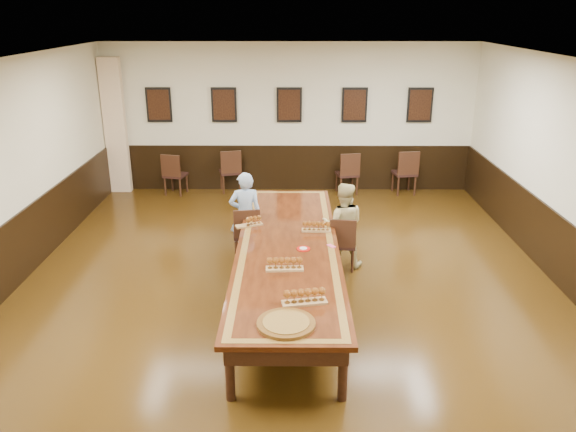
{
  "coord_description": "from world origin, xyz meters",
  "views": [
    {
      "loc": [
        0.05,
        -7.15,
        3.83
      ],
      "look_at": [
        0.0,
        0.5,
        1.0
      ],
      "focal_mm": 35.0,
      "sensor_mm": 36.0,
      "label": 1
    }
  ],
  "objects_px": {
    "spare_chair_c": "(347,173)",
    "person_man": "(245,215)",
    "chair_woman": "(342,242)",
    "conference_table": "(288,255)",
    "person_woman": "(343,225)",
    "carved_platter": "(286,323)",
    "chair_man": "(246,232)",
    "spare_chair_d": "(405,172)",
    "spare_chair_a": "(175,174)",
    "spare_chair_b": "(230,170)"
  },
  "relations": [
    {
      "from": "spare_chair_d",
      "to": "carved_platter",
      "type": "relative_size",
      "value": 1.47
    },
    {
      "from": "spare_chair_c",
      "to": "person_man",
      "type": "bearing_deg",
      "value": 48.57
    },
    {
      "from": "chair_man",
      "to": "spare_chair_d",
      "type": "height_order",
      "value": "spare_chair_d"
    },
    {
      "from": "person_woman",
      "to": "carved_platter",
      "type": "height_order",
      "value": "person_woman"
    },
    {
      "from": "conference_table",
      "to": "person_woman",
      "type": "bearing_deg",
      "value": 48.63
    },
    {
      "from": "spare_chair_c",
      "to": "spare_chair_a",
      "type": "bearing_deg",
      "value": -10.11
    },
    {
      "from": "carved_platter",
      "to": "spare_chair_d",
      "type": "bearing_deg",
      "value": 69.55
    },
    {
      "from": "chair_woman",
      "to": "spare_chair_a",
      "type": "height_order",
      "value": "spare_chair_a"
    },
    {
      "from": "chair_woman",
      "to": "person_man",
      "type": "bearing_deg",
      "value": -11.34
    },
    {
      "from": "chair_man",
      "to": "spare_chair_d",
      "type": "distance_m",
      "value": 4.71
    },
    {
      "from": "chair_woman",
      "to": "spare_chair_c",
      "type": "distance_m",
      "value": 3.84
    },
    {
      "from": "chair_woman",
      "to": "spare_chair_c",
      "type": "bearing_deg",
      "value": -91.21
    },
    {
      "from": "spare_chair_a",
      "to": "spare_chair_c",
      "type": "xyz_separation_m",
      "value": [
        3.75,
        0.07,
        0.01
      ]
    },
    {
      "from": "spare_chair_d",
      "to": "chair_man",
      "type": "bearing_deg",
      "value": 38.57
    },
    {
      "from": "conference_table",
      "to": "chair_woman",
      "type": "bearing_deg",
      "value": 46.05
    },
    {
      "from": "chair_woman",
      "to": "spare_chair_a",
      "type": "relative_size",
      "value": 0.94
    },
    {
      "from": "chair_woman",
      "to": "conference_table",
      "type": "height_order",
      "value": "chair_woman"
    },
    {
      "from": "chair_man",
      "to": "spare_chair_b",
      "type": "relative_size",
      "value": 0.93
    },
    {
      "from": "person_man",
      "to": "carved_platter",
      "type": "xyz_separation_m",
      "value": [
        0.69,
        -3.43,
        0.06
      ]
    },
    {
      "from": "chair_man",
      "to": "spare_chair_a",
      "type": "height_order",
      "value": "spare_chair_a"
    },
    {
      "from": "chair_man",
      "to": "spare_chair_c",
      "type": "bearing_deg",
      "value": -128.23
    },
    {
      "from": "spare_chair_a",
      "to": "person_man",
      "type": "height_order",
      "value": "person_man"
    },
    {
      "from": "person_woman",
      "to": "carved_platter",
      "type": "relative_size",
      "value": 2.01
    },
    {
      "from": "spare_chair_b",
      "to": "spare_chair_d",
      "type": "xyz_separation_m",
      "value": [
        3.83,
        -0.15,
        0.02
      ]
    },
    {
      "from": "spare_chair_a",
      "to": "spare_chair_d",
      "type": "bearing_deg",
      "value": -165.35
    },
    {
      "from": "chair_man",
      "to": "carved_platter",
      "type": "bearing_deg",
      "value": 92.61
    },
    {
      "from": "spare_chair_b",
      "to": "chair_man",
      "type": "bearing_deg",
      "value": 85.74
    },
    {
      "from": "spare_chair_b",
      "to": "spare_chair_c",
      "type": "bearing_deg",
      "value": 162.5
    },
    {
      "from": "conference_table",
      "to": "spare_chair_d",
      "type": "bearing_deg",
      "value": 61.68
    },
    {
      "from": "spare_chair_a",
      "to": "spare_chair_d",
      "type": "relative_size",
      "value": 0.93
    },
    {
      "from": "spare_chair_a",
      "to": "carved_platter",
      "type": "bearing_deg",
      "value": 124.16
    },
    {
      "from": "spare_chair_d",
      "to": "person_woman",
      "type": "relative_size",
      "value": 0.73
    },
    {
      "from": "spare_chair_a",
      "to": "carved_platter",
      "type": "distance_m",
      "value": 7.17
    },
    {
      "from": "chair_man",
      "to": "chair_woman",
      "type": "bearing_deg",
      "value": 157.79
    },
    {
      "from": "carved_platter",
      "to": "spare_chair_c",
      "type": "bearing_deg",
      "value": 79.36
    },
    {
      "from": "person_man",
      "to": "conference_table",
      "type": "height_order",
      "value": "person_man"
    },
    {
      "from": "person_woman",
      "to": "person_man",
      "type": "bearing_deg",
      "value": -8.06
    },
    {
      "from": "chair_man",
      "to": "spare_chair_c",
      "type": "distance_m",
      "value": 3.96
    },
    {
      "from": "spare_chair_b",
      "to": "person_woman",
      "type": "xyz_separation_m",
      "value": [
        2.16,
        -3.87,
        0.2
      ]
    },
    {
      "from": "spare_chair_c",
      "to": "spare_chair_b",
      "type": "bearing_deg",
      "value": -14.44
    },
    {
      "from": "spare_chair_c",
      "to": "chair_woman",
      "type": "bearing_deg",
      "value": 72.43
    },
    {
      "from": "spare_chair_c",
      "to": "person_man",
      "type": "height_order",
      "value": "person_man"
    },
    {
      "from": "carved_platter",
      "to": "person_man",
      "type": "bearing_deg",
      "value": 101.35
    },
    {
      "from": "spare_chair_c",
      "to": "conference_table",
      "type": "xyz_separation_m",
      "value": [
        -1.27,
        -4.69,
        0.14
      ]
    },
    {
      "from": "chair_woman",
      "to": "spare_chair_d",
      "type": "bearing_deg",
      "value": -108.63
    },
    {
      "from": "spare_chair_b",
      "to": "person_woman",
      "type": "distance_m",
      "value": 4.44
    },
    {
      "from": "spare_chair_d",
      "to": "spare_chair_b",
      "type": "bearing_deg",
      "value": -10.82
    },
    {
      "from": "person_man",
      "to": "conference_table",
      "type": "relative_size",
      "value": 0.28
    },
    {
      "from": "spare_chair_b",
      "to": "person_woman",
      "type": "height_order",
      "value": "person_woman"
    },
    {
      "from": "spare_chair_c",
      "to": "person_man",
      "type": "distance_m",
      "value": 3.9
    }
  ]
}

